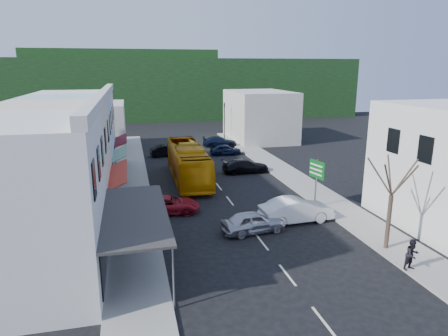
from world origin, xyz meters
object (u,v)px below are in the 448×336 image
car_white (296,212)px  street_tree (391,195)px  car_silver (253,222)px  direction_sign (316,184)px  pedestrian_left (129,211)px  car_red (168,204)px  bus (188,164)px  traffic_signal (224,122)px  pedestrian_right (412,254)px

car_white → street_tree: bearing=-151.9°
car_silver → direction_sign: direction_sign is taller
pedestrian_left → direction_sign: 13.61m
car_silver → car_white: size_ratio=1.00×
car_white → pedestrian_left: bearing=75.7°
pedestrian_left → street_tree: (14.43, -7.37, 2.33)m
car_silver → car_red: 6.87m
direction_sign → street_tree: 7.68m
car_silver → street_tree: bearing=-129.6°
bus → traffic_signal: bearing=68.3°
car_silver → traffic_signal: size_ratio=0.81×
car_silver → direction_sign: 6.82m
car_white → car_red: size_ratio=0.96×
bus → direction_sign: direction_sign is taller
pedestrian_left → traffic_signal: (13.68, 29.77, 1.72)m
pedestrian_right → traffic_signal: 39.76m
pedestrian_right → street_tree: 3.50m
direction_sign → traffic_signal: bearing=78.2°
street_tree → traffic_signal: (-0.76, 37.14, -0.61)m
car_red → car_silver: bearing=-129.0°
car_silver → pedestrian_right: pedestrian_right is taller
bus → car_white: (5.64, -12.13, -0.85)m
car_silver → street_tree: street_tree is taller
pedestrian_right → direction_sign: direction_sign is taller
bus → car_white: bus is taller
car_white → direction_sign: (2.47, 2.18, 1.18)m
car_red → pedestrian_left: 3.26m
car_white → pedestrian_right: size_ratio=2.59×
car_red → pedestrian_right: size_ratio=2.71×
car_white → traffic_signal: (2.56, 31.82, 2.02)m
car_red → direction_sign: size_ratio=1.22×
car_red → traffic_signal: bearing=-15.9°
car_silver → bus: bearing=2.2°
car_red → traffic_signal: 30.20m
car_red → traffic_signal: traffic_signal is taller
bus → street_tree: street_tree is taller
pedestrian_left → bus: bearing=-9.8°
car_silver → street_tree: (6.73, -4.24, 2.63)m
car_silver → traffic_signal: (5.97, 32.90, 2.02)m
bus → direction_sign: (8.10, -9.95, 0.33)m
pedestrian_left → car_red: bearing=-40.2°
car_red → street_tree: size_ratio=0.69×
pedestrian_right → direction_sign: (-0.50, 10.07, 0.88)m
bus → street_tree: (8.96, -17.44, 1.78)m
pedestrian_left → pedestrian_right: (14.08, -9.95, 0.00)m
car_white → car_red: 9.13m
traffic_signal → street_tree: bearing=113.8°
direction_sign → bus: bearing=117.5°
street_tree → traffic_signal: bearing=91.2°
car_silver → pedestrian_left: bearing=60.5°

